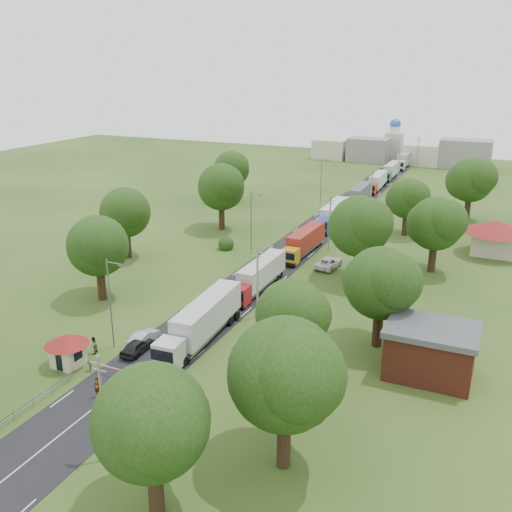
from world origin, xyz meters
The scene contains 46 objects.
ground centered at (0.00, 0.00, 0.00)m, with size 260.00×260.00×0.00m, color #274316.
road centered at (0.00, 20.00, 0.00)m, with size 8.00×200.00×0.04m, color black.
boom_barrier centered at (-1.36, -25.00, 0.89)m, with size 9.22×0.35×1.18m.
guard_booth centered at (-7.20, -25.00, 2.16)m, with size 4.40×4.40×3.45m.
guard_rail centered at (-5.00, -35.00, 0.00)m, with size 0.10×17.00×1.70m, color slate, non-canonical shape.
info_sign centered at (5.20, 35.00, 3.00)m, with size 0.12×3.10×4.10m.
pole_0 centered at (5.50, -35.00, 4.68)m, with size 1.60×0.24×9.00m.
pole_1 centered at (5.50, -7.00, 4.68)m, with size 1.60×0.24×9.00m.
pole_2 centered at (5.50, 21.00, 4.68)m, with size 1.60×0.24×9.00m.
pole_3 centered at (5.50, 49.00, 4.68)m, with size 1.60×0.24×9.00m.
pole_4 centered at (5.50, 77.00, 4.68)m, with size 1.60×0.24×9.00m.
pole_5 centered at (5.50, 105.00, 4.68)m, with size 1.60×0.24×9.00m.
lamp_0 centered at (-5.35, -20.00, 5.55)m, with size 2.03×0.22×10.00m.
lamp_1 centered at (-5.35, 15.00, 5.55)m, with size 2.03×0.22×10.00m.
lamp_2 centered at (-5.35, 50.00, 5.55)m, with size 2.03×0.22×10.00m.
tree_0 centered at (11.99, -37.84, 7.22)m, with size 8.80×8.80×11.07m.
tree_1 centered at (17.99, -29.83, 7.85)m, with size 9.60×9.60×12.05m.
tree_2 centered at (13.99, -17.86, 6.60)m, with size 8.00×8.00×10.10m.
tree_3 centered at (19.99, -7.84, 7.22)m, with size 8.80×8.80×11.07m.
tree_4 centered at (12.99, 10.17, 7.85)m, with size 9.60×9.60×12.05m.
tree_5 centered at (21.99, 18.16, 7.22)m, with size 8.80×8.80×11.07m.
tree_6 centered at (14.99, 35.14, 6.60)m, with size 8.00×8.00×10.10m.
tree_7 centered at (23.99, 50.17, 7.85)m, with size 9.60×9.60×12.05m.
tree_10 centered at (-15.01, -9.84, 7.22)m, with size 8.80×8.80×11.07m.
tree_11 centered at (-22.01, 5.16, 7.22)m, with size 8.80×8.80×11.07m.
tree_12 centered at (-16.01, 25.17, 7.85)m, with size 9.60×9.60×12.05m.
tree_13 centered at (-24.01, 45.16, 7.22)m, with size 8.80×8.80×11.07m.
house_brick centered at (26.00, -12.00, 2.65)m, with size 8.60×6.60×5.20m.
house_cream centered at (30.00, 30.00, 3.64)m, with size 10.08×10.08×5.80m.
distant_town centered at (0.68, 110.00, 3.49)m, with size 52.00×8.00×8.00m.
church centered at (-4.00, 118.00, 5.39)m, with size 5.00×5.00×12.30m.
truck_0 centered at (2.39, -14.62, 2.31)m, with size 3.42×15.76×4.35m.
truck_1 centered at (2.04, 1.17, 2.02)m, with size 2.40×13.74×3.81m.
truck_2 centered at (2.39, 17.82, 2.02)m, with size 2.72×13.77×3.81m.
truck_3 centered at (1.71, 35.61, 2.17)m, with size 2.94×14.80×4.09m.
truck_4 centered at (1.85, 53.80, 2.07)m, with size 2.62×14.09×3.90m.
truck_5 centered at (1.99, 69.93, 2.00)m, with size 2.69×13.60×3.76m.
truck_6 centered at (1.99, 85.87, 2.00)m, with size 2.41×13.60×3.77m.
truck_7 centered at (2.09, 103.95, 2.18)m, with size 2.64×14.80×4.10m.
car_lane_front centered at (-2.48, -20.00, 0.75)m, with size 1.77×4.40×1.50m, color black.
car_lane_mid centered at (-3.00, -18.00, 0.72)m, with size 1.53×4.39×1.45m, color #ABAFB3.
car_lane_rear centered at (-1.00, -9.61, 0.84)m, with size 2.35×5.77×1.68m, color black.
car_verge_near centered at (7.92, 13.34, 0.80)m, with size 2.65×5.75×1.60m, color silver.
car_verge_far centered at (8.00, 33.98, 0.75)m, with size 1.78×4.42×1.50m, color #5B5D62.
pedestrian_near centered at (-0.76, -28.40, 0.97)m, with size 0.70×0.46×1.93m, color gray.
pedestrian_booth centered at (-6.50, -22.00, 0.93)m, with size 0.90×0.70×1.85m, color gray.
Camera 1 is at (30.86, -63.43, 28.98)m, focal length 40.00 mm.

